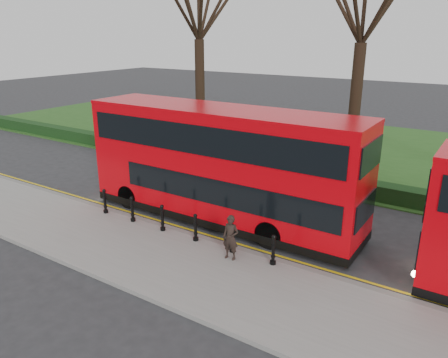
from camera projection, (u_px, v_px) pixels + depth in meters
The scene contains 11 objects.
ground at pixel (217, 231), 17.07m from camera, with size 120.00×120.00×0.00m, color #28282B.
pavement at pixel (167, 261), 14.66m from camera, with size 60.00×4.00×0.15m, color gray.
kerb at pixel (202, 239), 16.25m from camera, with size 60.00×0.25×0.16m, color slate.
grass_verge at pixel (343, 149), 28.96m from camera, with size 60.00×18.00×0.06m, color #25521B.
hedge at pixel (291, 176), 22.34m from camera, with size 60.00×0.90×0.80m, color black.
yellow_line_outer at pixel (206, 237), 16.51m from camera, with size 60.00×0.10×0.01m, color yellow.
yellow_line_inner at pixel (209, 235), 16.67m from camera, with size 60.00×0.10×0.01m, color yellow.
tree_left at pixel (198, 0), 26.20m from camera, with size 8.09×8.09×12.64m.
bollard_row at pixel (179, 223), 16.20m from camera, with size 8.01×0.15×1.00m.
bus_lead at pixel (221, 166), 17.36m from camera, with size 11.59×2.66×4.61m.
pedestrian at pixel (231, 238), 14.43m from camera, with size 0.57×0.37×1.55m, color black.
Camera 1 is at (8.72, -12.85, 7.38)m, focal length 35.00 mm.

